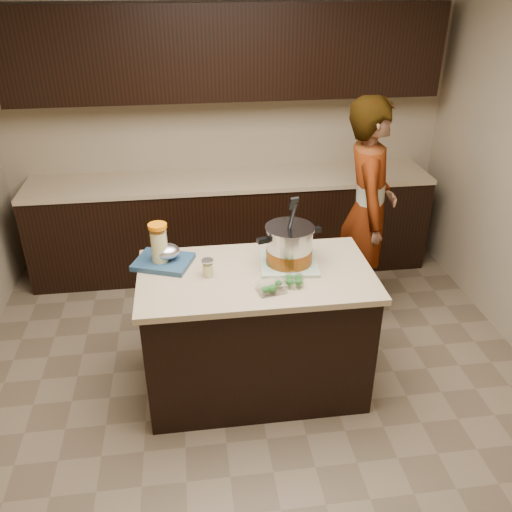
% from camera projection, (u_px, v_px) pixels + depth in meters
% --- Properties ---
extents(ground_plane, '(4.00, 4.00, 0.00)m').
position_uv_depth(ground_plane, '(256.00, 384.00, 3.78)').
color(ground_plane, brown).
rests_on(ground_plane, ground).
extents(room_shell, '(4.04, 4.04, 2.72)m').
position_uv_depth(room_shell, '(256.00, 145.00, 2.96)').
color(room_shell, tan).
rests_on(room_shell, ground).
extents(back_cabinets, '(3.60, 0.63, 2.33)m').
position_uv_depth(back_cabinets, '(230.00, 172.00, 4.85)').
color(back_cabinets, black).
rests_on(back_cabinets, ground).
extents(island, '(1.46, 0.81, 0.90)m').
position_uv_depth(island, '(256.00, 332.00, 3.57)').
color(island, black).
rests_on(island, ground).
extents(dish_towel, '(0.40, 0.40, 0.02)m').
position_uv_depth(dish_towel, '(289.00, 263.00, 3.45)').
color(dish_towel, '#60865A').
rests_on(dish_towel, island).
extents(stock_pot, '(0.43, 0.38, 0.44)m').
position_uv_depth(stock_pot, '(289.00, 247.00, 3.39)').
color(stock_pot, '#B7B7BC').
rests_on(stock_pot, dish_towel).
extents(lemonade_pitcher, '(0.14, 0.14, 0.28)m').
position_uv_depth(lemonade_pitcher, '(159.00, 247.00, 3.38)').
color(lemonade_pitcher, '#CFC97E').
rests_on(lemonade_pitcher, island).
extents(mason_jar, '(0.08, 0.08, 0.12)m').
position_uv_depth(mason_jar, '(208.00, 268.00, 3.30)').
color(mason_jar, '#CFC97E').
rests_on(mason_jar, island).
extents(broccoli_tub_left, '(0.12, 0.12, 0.05)m').
position_uv_depth(broccoli_tub_left, '(274.00, 264.00, 3.41)').
color(broccoli_tub_left, silver).
rests_on(broccoli_tub_left, island).
extents(broccoli_tub_right, '(0.16, 0.16, 0.06)m').
position_uv_depth(broccoli_tub_right, '(294.00, 281.00, 3.21)').
color(broccoli_tub_right, silver).
rests_on(broccoli_tub_right, island).
extents(broccoli_tub_rect, '(0.18, 0.15, 0.06)m').
position_uv_depth(broccoli_tub_rect, '(271.00, 288.00, 3.15)').
color(broccoli_tub_rect, silver).
rests_on(broccoli_tub_rect, island).
extents(blue_tray, '(0.42, 0.38, 0.13)m').
position_uv_depth(blue_tray, '(165.00, 258.00, 3.43)').
color(blue_tray, navy).
rests_on(blue_tray, island).
extents(person, '(0.57, 0.73, 1.78)m').
position_uv_depth(person, '(367.00, 212.00, 4.19)').
color(person, gray).
rests_on(person, ground).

